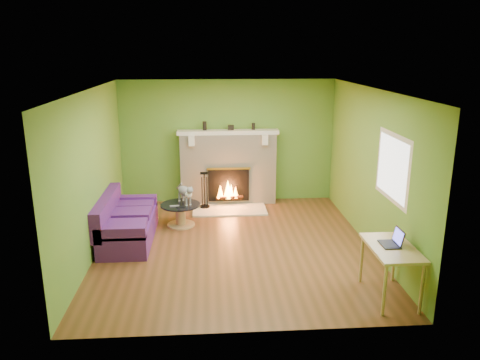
% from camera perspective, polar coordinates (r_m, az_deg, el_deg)
% --- Properties ---
extents(floor, '(5.00, 5.00, 0.00)m').
position_cam_1_polar(floor, '(7.96, -0.66, -8.02)').
color(floor, brown).
rests_on(floor, ground).
extents(ceiling, '(5.00, 5.00, 0.00)m').
position_cam_1_polar(ceiling, '(7.31, -0.72, 10.98)').
color(ceiling, white).
rests_on(ceiling, wall_back).
extents(wall_back, '(5.00, 0.00, 5.00)m').
position_cam_1_polar(wall_back, '(9.97, -1.51, 4.70)').
color(wall_back, '#5E8E2E').
rests_on(wall_back, floor).
extents(wall_front, '(5.00, 0.00, 5.00)m').
position_cam_1_polar(wall_front, '(5.16, 0.91, -5.96)').
color(wall_front, '#5E8E2E').
rests_on(wall_front, floor).
extents(wall_left, '(0.00, 5.00, 5.00)m').
position_cam_1_polar(wall_left, '(7.74, -17.56, 0.73)').
color(wall_left, '#5E8E2E').
rests_on(wall_left, floor).
extents(wall_right, '(0.00, 5.00, 5.00)m').
position_cam_1_polar(wall_right, '(7.98, 15.67, 1.31)').
color(wall_right, '#5E8E2E').
rests_on(wall_right, floor).
extents(window_frame, '(0.00, 1.20, 1.20)m').
position_cam_1_polar(window_frame, '(7.10, 18.11, 1.45)').
color(window_frame, silver).
rests_on(window_frame, wall_right).
extents(window_pane, '(0.00, 1.06, 1.06)m').
position_cam_1_polar(window_pane, '(7.10, 18.05, 1.45)').
color(window_pane, white).
rests_on(window_pane, wall_right).
extents(fireplace, '(2.10, 0.46, 1.58)m').
position_cam_1_polar(fireplace, '(9.90, -1.45, 1.50)').
color(fireplace, beige).
rests_on(fireplace, floor).
extents(hearth, '(1.50, 0.75, 0.03)m').
position_cam_1_polar(hearth, '(9.63, -1.28, -3.63)').
color(hearth, beige).
rests_on(hearth, floor).
extents(mantel, '(2.10, 0.28, 0.08)m').
position_cam_1_polar(mantel, '(9.72, -1.47, 5.86)').
color(mantel, silver).
rests_on(mantel, fireplace).
extents(sofa, '(0.85, 1.77, 0.79)m').
position_cam_1_polar(sofa, '(8.31, -13.79, -5.16)').
color(sofa, '#4F1A65').
rests_on(sofa, floor).
extents(coffee_table, '(0.74, 0.74, 0.42)m').
position_cam_1_polar(coffee_table, '(8.82, -7.24, -4.03)').
color(coffee_table, tan).
rests_on(coffee_table, floor).
extents(desk, '(0.57, 0.98, 0.73)m').
position_cam_1_polar(desk, '(6.48, 18.00, -8.44)').
color(desk, tan).
rests_on(desk, floor).
extents(cat, '(0.49, 0.66, 0.39)m').
position_cam_1_polar(cat, '(8.75, -6.79, -1.62)').
color(cat, slate).
rests_on(cat, coffee_table).
extents(remote_silver, '(0.17, 0.06, 0.02)m').
position_cam_1_polar(remote_silver, '(8.66, -7.99, -3.15)').
color(remote_silver, gray).
rests_on(remote_silver, coffee_table).
extents(remote_black, '(0.17, 0.08, 0.02)m').
position_cam_1_polar(remote_black, '(8.59, -7.22, -3.27)').
color(remote_black, black).
rests_on(remote_black, coffee_table).
extents(laptop, '(0.26, 0.30, 0.22)m').
position_cam_1_polar(laptop, '(6.44, 17.82, -6.65)').
color(laptop, black).
rests_on(laptop, desk).
extents(fire_tools, '(0.20, 0.20, 0.76)m').
position_cam_1_polar(fire_tools, '(9.64, -4.35, -1.17)').
color(fire_tools, black).
rests_on(fire_tools, hearth).
extents(mantel_vase_left, '(0.08, 0.08, 0.18)m').
position_cam_1_polar(mantel_vase_left, '(9.72, -4.34, 6.60)').
color(mantel_vase_left, black).
rests_on(mantel_vase_left, mantel).
extents(mantel_vase_right, '(0.07, 0.07, 0.14)m').
position_cam_1_polar(mantel_vase_right, '(9.77, 1.64, 6.56)').
color(mantel_vase_right, black).
rests_on(mantel_vase_right, mantel).
extents(mantel_box, '(0.12, 0.08, 0.10)m').
position_cam_1_polar(mantel_box, '(9.74, -1.11, 6.42)').
color(mantel_box, black).
rests_on(mantel_box, mantel).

